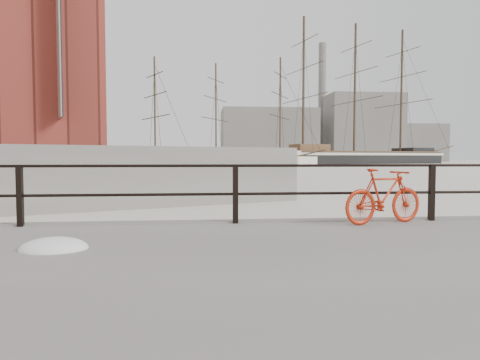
# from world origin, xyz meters

# --- Properties ---
(ground) EXTENTS (400.00, 400.00, 0.00)m
(ground) POSITION_xyz_m (0.00, 0.00, 0.00)
(ground) COLOR white
(ground) RESTS_ON ground
(guardrail) EXTENTS (28.00, 0.10, 1.00)m
(guardrail) POSITION_xyz_m (0.00, -0.15, 0.85)
(guardrail) COLOR black
(guardrail) RESTS_ON promenade
(bicycle) EXTENTS (1.55, 0.66, 0.94)m
(bicycle) POSITION_xyz_m (-1.02, -0.45, 0.82)
(bicycle) COLOR #B7250C
(bicycle) RESTS_ON promenade
(barque_black) EXTENTS (65.06, 36.30, 34.89)m
(barque_black) POSITION_xyz_m (33.35, 92.97, 0.00)
(barque_black) COLOR black
(barque_black) RESTS_ON ground
(schooner_mid) EXTENTS (34.63, 26.98, 22.75)m
(schooner_mid) POSITION_xyz_m (6.14, 82.74, 0.00)
(schooner_mid) COLOR silver
(schooner_mid) RESTS_ON ground
(schooner_left) EXTENTS (28.94, 23.27, 19.87)m
(schooner_left) POSITION_xyz_m (-16.93, 65.97, 0.00)
(schooner_left) COLOR silver
(schooner_left) RESTS_ON ground
(industrial_west) EXTENTS (32.00, 18.00, 18.00)m
(industrial_west) POSITION_xyz_m (20.00, 140.00, 9.00)
(industrial_west) COLOR gray
(industrial_west) RESTS_ON ground
(industrial_mid) EXTENTS (26.00, 20.00, 24.00)m
(industrial_mid) POSITION_xyz_m (55.00, 145.00, 12.00)
(industrial_mid) COLOR gray
(industrial_mid) RESTS_ON ground
(industrial_east) EXTENTS (20.00, 16.00, 14.00)m
(industrial_east) POSITION_xyz_m (78.00, 150.00, 7.00)
(industrial_east) COLOR gray
(industrial_east) RESTS_ON ground
(smokestack) EXTENTS (2.80, 2.80, 44.00)m
(smokestack) POSITION_xyz_m (42.00, 150.00, 22.00)
(smokestack) COLOR gray
(smokestack) RESTS_ON ground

